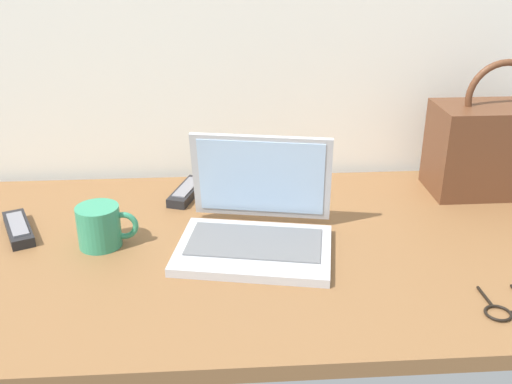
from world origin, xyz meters
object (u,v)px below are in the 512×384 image
Objects in this scene: laptop at (256,224)px; remote_control_far at (18,228)px; coffee_mug at (100,226)px; remote_control_near at (187,191)px; handbag at (494,147)px.

laptop reaches higher than remote_control_far.
remote_control_near is (0.17, 0.24, -0.03)m from coffee_mug.
remote_control_near is at bearing 121.27° from laptop.
handbag is at bearing -1.25° from remote_control_near.
handbag reaches higher than laptop.
laptop is at bearing -8.86° from remote_control_far.
handbag is (0.60, 0.24, 0.07)m from laptop.
remote_control_near is 0.50× the size of handbag.
handbag is at bearing 21.54° from laptop.
remote_control_far is at bearing -154.05° from remote_control_near.
remote_control_near is at bearing 54.98° from coffee_mug.
laptop is 2.10× the size of remote_control_near.
remote_control_near is 0.76m from handbag.
laptop is 1.06× the size of handbag.
laptop is at bearing -58.73° from remote_control_near.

